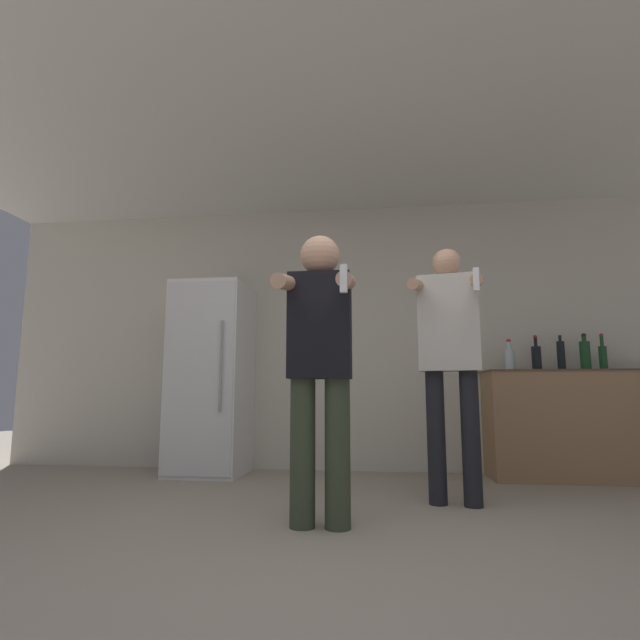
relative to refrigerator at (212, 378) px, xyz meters
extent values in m
plane|color=gray|center=(1.28, -2.37, -0.86)|extent=(14.00, 14.00, 0.00)
cube|color=beige|center=(1.28, 0.38, 0.42)|extent=(7.00, 0.06, 2.55)
cube|color=silver|center=(1.28, -1.01, 1.72)|extent=(7.00, 3.23, 0.05)
cube|color=white|center=(0.00, 0.01, 0.00)|extent=(0.64, 0.68, 1.72)
cube|color=silver|center=(0.00, -0.34, 0.00)|extent=(0.61, 0.01, 1.65)
cylinder|color=#99999E|center=(0.20, -0.36, 0.09)|extent=(0.02, 0.02, 0.77)
cube|color=#997551|center=(3.25, 0.09, -0.41)|extent=(1.59, 0.52, 0.90)
cube|color=brown|center=(3.25, 0.09, 0.05)|extent=(1.62, 0.55, 0.01)
cylinder|color=black|center=(3.11, 0.12, 0.18)|extent=(0.07, 0.07, 0.25)
cylinder|color=black|center=(3.11, 0.12, 0.34)|extent=(0.03, 0.03, 0.06)
sphere|color=silver|center=(3.11, 0.12, 0.37)|extent=(0.03, 0.03, 0.03)
cylinder|color=#194723|center=(3.30, 0.12, 0.18)|extent=(0.09, 0.09, 0.25)
cylinder|color=#194723|center=(3.30, 0.12, 0.33)|extent=(0.04, 0.04, 0.05)
sphere|color=black|center=(3.30, 0.12, 0.36)|extent=(0.04, 0.04, 0.04)
cylinder|color=#194723|center=(3.45, 0.12, 0.16)|extent=(0.07, 0.07, 0.21)
cylinder|color=#194723|center=(3.45, 0.12, 0.31)|extent=(0.03, 0.03, 0.10)
sphere|color=maroon|center=(3.45, 0.12, 0.36)|extent=(0.03, 0.03, 0.03)
cylinder|color=silver|center=(2.67, 0.12, 0.14)|extent=(0.08, 0.08, 0.18)
cylinder|color=silver|center=(2.67, 0.12, 0.28)|extent=(0.04, 0.04, 0.08)
sphere|color=maroon|center=(2.67, 0.12, 0.32)|extent=(0.04, 0.04, 0.04)
cylinder|color=black|center=(2.90, 0.12, 0.16)|extent=(0.08, 0.08, 0.21)
cylinder|color=black|center=(2.90, 0.12, 0.31)|extent=(0.03, 0.03, 0.09)
sphere|color=maroon|center=(2.90, 0.12, 0.35)|extent=(0.03, 0.03, 0.03)
cylinder|color=#38422D|center=(1.12, -1.67, -0.46)|extent=(0.14, 0.14, 0.79)
cylinder|color=#38422D|center=(1.31, -1.67, -0.46)|extent=(0.14, 0.14, 0.79)
cube|color=black|center=(1.21, -1.67, 0.23)|extent=(0.35, 0.20, 0.60)
sphere|color=tan|center=(1.21, -1.67, 0.64)|extent=(0.23, 0.23, 0.23)
cylinder|color=tan|center=(1.05, -1.86, 0.45)|extent=(0.08, 0.39, 0.15)
cylinder|color=tan|center=(1.38, -1.86, 0.45)|extent=(0.08, 0.39, 0.15)
cube|color=white|center=(1.38, -2.05, 0.41)|extent=(0.04, 0.04, 0.14)
cylinder|color=black|center=(1.90, -1.00, -0.43)|extent=(0.12, 0.12, 0.86)
cylinder|color=black|center=(2.12, -1.04, -0.43)|extent=(0.12, 0.12, 0.86)
cube|color=beige|center=(2.01, -1.02, 0.33)|extent=(0.43, 0.27, 0.65)
sphere|color=tan|center=(2.01, -1.02, 0.75)|extent=(0.19, 0.19, 0.19)
cylinder|color=tan|center=(1.79, -1.17, 0.57)|extent=(0.15, 0.40, 0.14)
cylinder|color=tan|center=(2.16, -1.24, 0.57)|extent=(0.15, 0.40, 0.14)
cube|color=white|center=(2.13, -1.43, 0.53)|extent=(0.04, 0.04, 0.14)
camera|label=1|loc=(1.56, -4.44, -0.15)|focal=28.00mm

